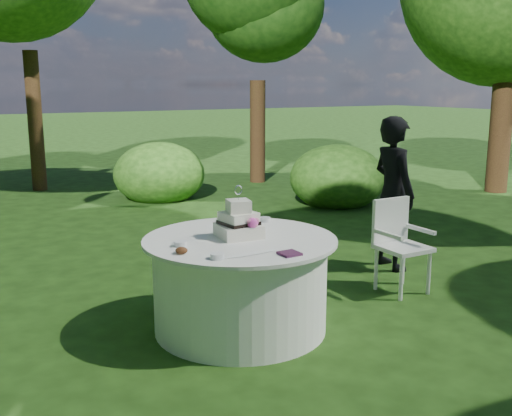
{
  "coord_description": "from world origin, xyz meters",
  "views": [
    {
      "loc": [
        -2.27,
        -4.06,
        1.97
      ],
      "look_at": [
        0.15,
        0.0,
        1.0
      ],
      "focal_mm": 42.0,
      "sensor_mm": 36.0,
      "label": 1
    }
  ],
  "objects_px": {
    "table": "(240,283)",
    "guest": "(393,193)",
    "cake": "(239,223)",
    "chair": "(398,238)",
    "napkins": "(289,253)"
  },
  "relations": [
    {
      "from": "cake",
      "to": "napkins",
      "type": "bearing_deg",
      "value": -84.56
    },
    {
      "from": "cake",
      "to": "table",
      "type": "bearing_deg",
      "value": -108.75
    },
    {
      "from": "cake",
      "to": "chair",
      "type": "height_order",
      "value": "cake"
    },
    {
      "from": "guest",
      "to": "chair",
      "type": "xyz_separation_m",
      "value": [
        -0.47,
        -0.58,
        -0.31
      ]
    },
    {
      "from": "chair",
      "to": "napkins",
      "type": "bearing_deg",
      "value": -158.95
    },
    {
      "from": "chair",
      "to": "table",
      "type": "bearing_deg",
      "value": -178.2
    },
    {
      "from": "guest",
      "to": "table",
      "type": "distance_m",
      "value": 2.38
    },
    {
      "from": "table",
      "to": "cake",
      "type": "bearing_deg",
      "value": 71.25
    },
    {
      "from": "table",
      "to": "cake",
      "type": "xyz_separation_m",
      "value": [
        0.01,
        0.04,
        0.5
      ]
    },
    {
      "from": "guest",
      "to": "napkins",
      "type": "bearing_deg",
      "value": 126.85
    },
    {
      "from": "table",
      "to": "cake",
      "type": "height_order",
      "value": "cake"
    },
    {
      "from": "cake",
      "to": "guest",
      "type": "bearing_deg",
      "value": 14.97
    },
    {
      "from": "table",
      "to": "chair",
      "type": "xyz_separation_m",
      "value": [
        1.78,
        0.06,
        0.13
      ]
    },
    {
      "from": "napkins",
      "to": "cake",
      "type": "distance_m",
      "value": 0.65
    },
    {
      "from": "table",
      "to": "guest",
      "type": "bearing_deg",
      "value": 15.74
    }
  ]
}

